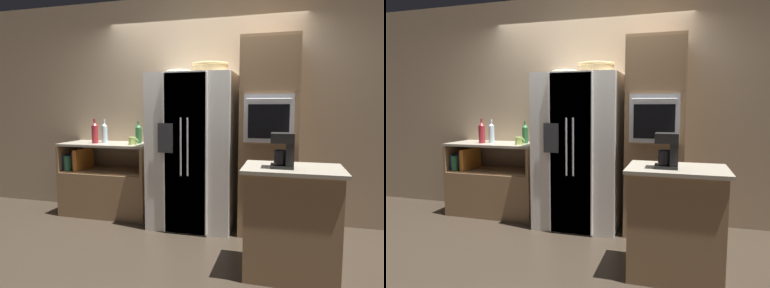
# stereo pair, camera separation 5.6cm
# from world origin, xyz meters

# --- Properties ---
(ground_plane) EXTENTS (20.00, 20.00, 0.00)m
(ground_plane) POSITION_xyz_m (0.00, 0.00, 0.00)
(ground_plane) COLOR #382D23
(wall_back) EXTENTS (12.00, 0.06, 2.80)m
(wall_back) POSITION_xyz_m (0.00, 0.49, 1.40)
(wall_back) COLOR tan
(wall_back) RESTS_ON ground_plane
(counter_left) EXTENTS (1.19, 0.56, 0.94)m
(counter_left) POSITION_xyz_m (-1.20, 0.18, 0.35)
(counter_left) COLOR #93704C
(counter_left) RESTS_ON ground_plane
(refrigerator) EXTENTS (0.96, 0.78, 1.79)m
(refrigerator) POSITION_xyz_m (-0.01, 0.08, 0.89)
(refrigerator) COLOR white
(refrigerator) RESTS_ON ground_plane
(wall_oven) EXTENTS (0.61, 0.73, 2.14)m
(wall_oven) POSITION_xyz_m (0.86, 0.12, 1.08)
(wall_oven) COLOR #93704C
(wall_oven) RESTS_ON ground_plane
(island_counter) EXTENTS (0.80, 0.57, 0.92)m
(island_counter) POSITION_xyz_m (1.10, -0.90, 0.46)
(island_counter) COLOR #93704C
(island_counter) RESTS_ON ground_plane
(wicker_basket) EXTENTS (0.41, 0.41, 0.11)m
(wicker_basket) POSITION_xyz_m (0.20, 0.03, 1.85)
(wicker_basket) COLOR tan
(wicker_basket) RESTS_ON refrigerator
(fruit_bowl) EXTENTS (0.31, 0.31, 0.06)m
(fruit_bowl) POSITION_xyz_m (-0.19, 0.08, 1.82)
(fruit_bowl) COLOR beige
(fruit_bowl) RESTS_ON refrigerator
(bottle_tall) EXTENTS (0.08, 0.08, 0.29)m
(bottle_tall) POSITION_xyz_m (-0.79, 0.25, 1.07)
(bottle_tall) COLOR #33723F
(bottle_tall) RESTS_ON counter_left
(bottle_short) EXTENTS (0.07, 0.07, 0.31)m
(bottle_short) POSITION_xyz_m (-1.25, 0.20, 1.08)
(bottle_short) COLOR silver
(bottle_short) RESTS_ON counter_left
(bottle_wide) EXTENTS (0.08, 0.08, 0.31)m
(bottle_wide) POSITION_xyz_m (-1.34, 0.11, 1.08)
(bottle_wide) COLOR maroon
(bottle_wide) RESTS_ON counter_left
(mug) EXTENTS (0.13, 0.09, 0.09)m
(mug) POSITION_xyz_m (-0.80, 0.09, 0.99)
(mug) COLOR #B2D166
(mug) RESTS_ON counter_left
(coffee_maker) EXTENTS (0.18, 0.18, 0.28)m
(coffee_maker) POSITION_xyz_m (1.04, -0.96, 1.07)
(coffee_maker) COLOR black
(coffee_maker) RESTS_ON island_counter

